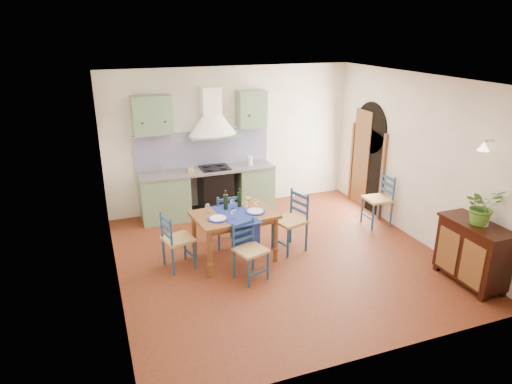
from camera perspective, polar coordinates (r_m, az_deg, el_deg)
floor at (r=7.43m, az=3.02°, el=-8.17°), size 5.00×5.00×0.00m
back_wall at (r=8.91m, az=-5.48°, el=3.95°), size 5.00×0.96×2.80m
right_wall at (r=8.39m, az=18.32°, el=4.02°), size 0.26×5.00×2.80m
left_wall at (r=6.36m, az=-17.92°, el=-0.37°), size 0.04×5.00×2.80m
ceiling at (r=6.59m, az=3.48°, el=13.86°), size 5.00×5.00×0.01m
dining_table at (r=7.08m, az=-2.68°, el=-3.37°), size 1.33×1.02×1.11m
chair_near at (r=6.66m, az=-0.82°, el=-7.27°), size 0.52×0.52×0.88m
chair_far at (r=7.65m, az=-3.82°, el=-3.27°), size 0.48×0.48×0.94m
chair_left at (r=7.03m, az=-9.93°, el=-5.95°), size 0.50×0.50×0.90m
chair_right at (r=7.49m, az=4.44°, el=-3.61°), size 0.57×0.57×0.99m
chair_spare at (r=8.72m, az=15.15°, el=-0.89°), size 0.46×0.46×0.96m
sideboard at (r=7.21m, az=25.45°, el=-6.67°), size 0.50×1.05×0.94m
potted_plant at (r=6.95m, az=26.43°, el=-1.60°), size 0.51×0.45×0.52m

